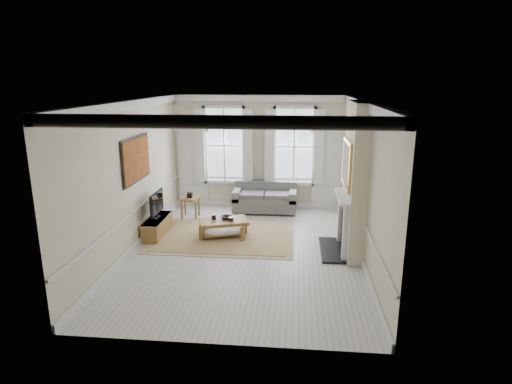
# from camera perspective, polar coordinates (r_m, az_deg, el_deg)

# --- Properties ---
(floor) EXTENTS (7.20, 7.20, 0.00)m
(floor) POSITION_cam_1_polar(r_m,az_deg,el_deg) (9.97, -1.42, -7.86)
(floor) COLOR #B7B5AD
(floor) RESTS_ON ground
(ceiling) EXTENTS (7.20, 7.20, 0.00)m
(ceiling) POSITION_cam_1_polar(r_m,az_deg,el_deg) (9.20, -1.56, 12.06)
(ceiling) COLOR white
(ceiling) RESTS_ON back_wall
(back_wall) EXTENTS (5.20, 0.00, 5.20)m
(back_wall) POSITION_cam_1_polar(r_m,az_deg,el_deg) (12.95, 0.42, 5.32)
(back_wall) COLOR beige
(back_wall) RESTS_ON floor
(left_wall) EXTENTS (0.00, 7.20, 7.20)m
(left_wall) POSITION_cam_1_polar(r_m,az_deg,el_deg) (10.08, -16.33, 1.95)
(left_wall) COLOR beige
(left_wall) RESTS_ON floor
(right_wall) EXTENTS (0.00, 7.20, 7.20)m
(right_wall) POSITION_cam_1_polar(r_m,az_deg,el_deg) (9.49, 14.30, 1.31)
(right_wall) COLOR beige
(right_wall) RESTS_ON floor
(window_left) EXTENTS (1.26, 0.20, 2.20)m
(window_left) POSITION_cam_1_polar(r_m,az_deg,el_deg) (13.00, -4.24, 6.21)
(window_left) COLOR #B2BCC6
(window_left) RESTS_ON back_wall
(window_right) EXTENTS (1.26, 0.20, 2.20)m
(window_right) POSITION_cam_1_polar(r_m,az_deg,el_deg) (12.82, 5.11, 6.07)
(window_right) COLOR #B2BCC6
(window_right) RESTS_ON back_wall
(door_left) EXTENTS (0.90, 0.08, 2.30)m
(door_left) POSITION_cam_1_polar(r_m,az_deg,el_deg) (13.35, -8.41, 3.05)
(door_left) COLOR silver
(door_left) RESTS_ON floor
(door_right) EXTENTS (0.90, 0.08, 2.30)m
(door_right) POSITION_cam_1_polar(r_m,az_deg,el_deg) (13.00, 9.44, 2.69)
(door_right) COLOR silver
(door_right) RESTS_ON floor
(painting) EXTENTS (0.05, 1.66, 1.06)m
(painting) POSITION_cam_1_polar(r_m,az_deg,el_deg) (10.27, -15.66, 4.23)
(painting) COLOR #A85C1C
(painting) RESTS_ON left_wall
(chimney_breast) EXTENTS (0.35, 1.70, 3.38)m
(chimney_breast) POSITION_cam_1_polar(r_m,az_deg,el_deg) (9.66, 13.10, 1.62)
(chimney_breast) COLOR beige
(chimney_breast) RESTS_ON floor
(hearth) EXTENTS (0.55, 1.50, 0.05)m
(hearth) POSITION_cam_1_polar(r_m,az_deg,el_deg) (10.12, 10.14, -7.58)
(hearth) COLOR black
(hearth) RESTS_ON floor
(fireplace) EXTENTS (0.21, 1.45, 1.33)m
(fireplace) POSITION_cam_1_polar(r_m,az_deg,el_deg) (9.89, 11.47, -3.81)
(fireplace) COLOR silver
(fireplace) RESTS_ON floor
(mirror) EXTENTS (0.06, 1.26, 1.06)m
(mirror) POSITION_cam_1_polar(r_m,az_deg,el_deg) (9.56, 11.94, 3.70)
(mirror) COLOR gold
(mirror) RESTS_ON chimney_breast
(sofa) EXTENTS (1.85, 0.90, 0.86)m
(sofa) POSITION_cam_1_polar(r_m,az_deg,el_deg) (12.75, 1.20, -1.01)
(sofa) COLOR #5D5D5A
(sofa) RESTS_ON floor
(side_table) EXTENTS (0.59, 0.59, 0.59)m
(side_table) POSITION_cam_1_polar(r_m,az_deg,el_deg) (12.29, -8.78, -1.24)
(side_table) COLOR brown
(side_table) RESTS_ON floor
(rug) EXTENTS (3.50, 2.60, 0.02)m
(rug) POSITION_cam_1_polar(r_m,az_deg,el_deg) (10.84, -4.32, -5.90)
(rug) COLOR #A48554
(rug) RESTS_ON floor
(coffee_table) EXTENTS (1.35, 1.03, 0.45)m
(coffee_table) POSITION_cam_1_polar(r_m,az_deg,el_deg) (10.72, -4.36, -4.14)
(coffee_table) COLOR brown
(coffee_table) RESTS_ON rug
(ceramic_pot_a) EXTENTS (0.12, 0.12, 0.12)m
(ceramic_pot_a) POSITION_cam_1_polar(r_m,az_deg,el_deg) (10.77, -5.64, -3.30)
(ceramic_pot_a) COLOR black
(ceramic_pot_a) RESTS_ON coffee_table
(ceramic_pot_b) EXTENTS (0.13, 0.13, 0.09)m
(ceramic_pot_b) POSITION_cam_1_polar(r_m,az_deg,el_deg) (10.60, -3.35, -3.62)
(ceramic_pot_b) COLOR black
(ceramic_pot_b) RESTS_ON coffee_table
(bowl) EXTENTS (0.37, 0.37, 0.07)m
(bowl) POSITION_cam_1_polar(r_m,az_deg,el_deg) (10.77, -4.02, -3.40)
(bowl) COLOR black
(bowl) RESTS_ON coffee_table
(tv_stand) EXTENTS (0.41, 1.28, 0.46)m
(tv_stand) POSITION_cam_1_polar(r_m,az_deg,el_deg) (11.12, -13.03, -4.53)
(tv_stand) COLOR brown
(tv_stand) RESTS_ON floor
(tv) EXTENTS (0.08, 0.90, 0.68)m
(tv) POSITION_cam_1_polar(r_m,az_deg,el_deg) (10.92, -13.10, -1.45)
(tv) COLOR black
(tv) RESTS_ON tv_stand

